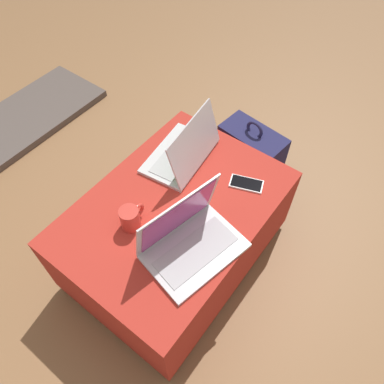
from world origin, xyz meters
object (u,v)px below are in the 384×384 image
object	(u,v)px
backpack	(250,161)
coffee_mug	(131,218)
laptop_far	(185,151)
cell_phone	(246,184)
laptop_near	(189,239)

from	to	relation	value
backpack	coffee_mug	world-z (taller)	coffee_mug
coffee_mug	backpack	bearing A→B (deg)	-8.15
laptop_far	cell_phone	size ratio (longest dim) A/B	2.40
backpack	coffee_mug	size ratio (longest dim) A/B	4.19
laptop_far	backpack	world-z (taller)	laptop_far
cell_phone	backpack	xyz separation A→B (m)	(0.33, 0.15, -0.25)
laptop_near	backpack	size ratio (longest dim) A/B	0.83
laptop_near	cell_phone	distance (m)	0.40
laptop_near	cell_phone	xyz separation A→B (m)	(0.40, -0.01, -0.05)
backpack	cell_phone	bearing A→B (deg)	120.91
cell_phone	coffee_mug	distance (m)	0.53
laptop_far	cell_phone	distance (m)	0.32
laptop_far	backpack	xyz separation A→B (m)	(0.37, -0.16, -0.29)
laptop_near	backpack	bearing A→B (deg)	22.57
laptop_far	coffee_mug	distance (m)	0.42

